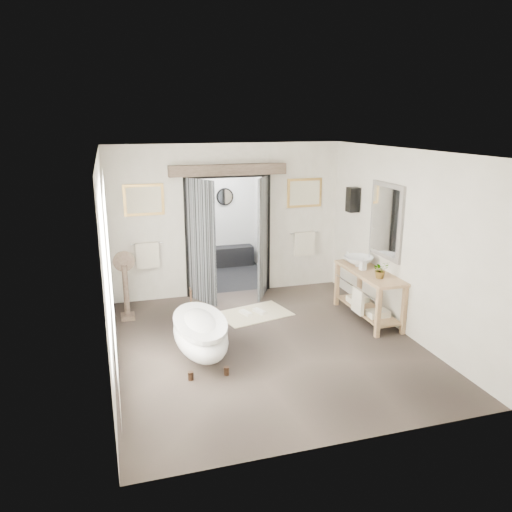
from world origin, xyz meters
The scene contains 13 objects.
ground_plane centered at (0.00, 0.00, 0.00)m, with size 5.00×5.00×0.00m, color brown.
room_shell centered at (-0.04, -0.11, 1.86)m, with size 4.52×5.02×2.91m.
shower_room centered at (0.00, 3.99, 0.91)m, with size 2.22×2.01×2.51m.
back_wall_dressing centered at (0.00, 2.32, 1.56)m, with size 3.82×0.76×2.52m.
clawfoot_tub centered at (-1.05, -0.14, 0.39)m, with size 0.74×1.65×0.80m.
vanity centered at (1.95, 0.51, 0.51)m, with size 0.57×1.60×0.85m.
pedestal_mirror centered at (-1.99, 1.66, 0.52)m, with size 0.36×0.23×1.21m.
rug centered at (0.16, 1.25, 0.01)m, with size 1.20×0.80×0.01m, color beige.
slippers centered at (0.13, 1.25, 0.04)m, with size 0.45×0.29×0.05m.
basin centered at (1.93, 0.84, 0.94)m, with size 0.51×0.51×0.17m, color white.
plant centered at (1.95, 0.14, 0.99)m, with size 0.25×0.22×0.28m, color gray.
soap_bottle_a centered at (1.89, 0.62, 0.96)m, with size 0.10×0.10×0.21m, color gray.
soap_bottle_b centered at (1.91, 1.24, 0.93)m, with size 0.13×0.13×0.17m, color gray.
Camera 1 is at (-2.14, -6.63, 3.34)m, focal length 35.00 mm.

